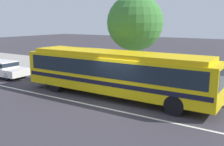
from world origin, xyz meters
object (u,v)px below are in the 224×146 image
transit_bus (115,71)px  pedestrian_waiting_near_sign (222,81)px  street_tree_near_stop (135,23)px  sedan_behind_bus (1,68)px

transit_bus → pedestrian_waiting_near_sign: (5.44, 2.82, -0.50)m
transit_bus → street_tree_near_stop: 5.03m
transit_bus → street_tree_near_stop: street_tree_near_stop is taller
pedestrian_waiting_near_sign → street_tree_near_stop: street_tree_near_stop is taller
pedestrian_waiting_near_sign → sedan_behind_bus: bearing=-169.8°
pedestrian_waiting_near_sign → street_tree_near_stop: size_ratio=0.27×
sedan_behind_bus → pedestrian_waiting_near_sign: pedestrian_waiting_near_sign is taller
sedan_behind_bus → street_tree_near_stop: bearing=22.8°
sedan_behind_bus → transit_bus: bearing=0.7°
transit_bus → street_tree_near_stop: (-0.93, 4.10, 2.76)m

